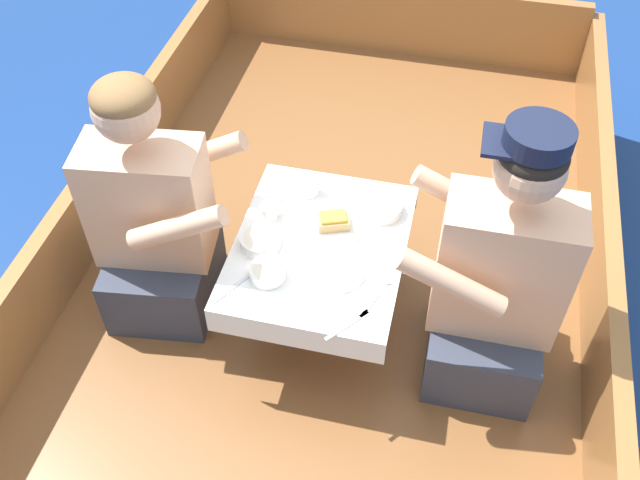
# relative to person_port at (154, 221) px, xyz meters

# --- Properties ---
(ground_plane) EXTENTS (60.00, 60.00, 0.00)m
(ground_plane) POSITION_rel_person_port_xyz_m (0.59, 0.16, -0.73)
(ground_plane) COLOR navy
(boat_deck) EXTENTS (2.04, 3.56, 0.33)m
(boat_deck) POSITION_rel_person_port_xyz_m (0.59, 0.16, -0.57)
(boat_deck) COLOR brown
(boat_deck) RESTS_ON ground_plane
(gunwale_port) EXTENTS (0.06, 3.56, 0.34)m
(gunwale_port) POSITION_rel_person_port_xyz_m (-0.40, 0.16, -0.23)
(gunwale_port) COLOR #936033
(gunwale_port) RESTS_ON boat_deck
(gunwale_starboard) EXTENTS (0.06, 3.56, 0.34)m
(gunwale_starboard) POSITION_rel_person_port_xyz_m (1.57, 0.16, -0.23)
(gunwale_starboard) COLOR #936033
(gunwale_starboard) RESTS_ON boat_deck
(bow_coaming) EXTENTS (1.92, 0.06, 0.39)m
(bow_coaming) POSITION_rel_person_port_xyz_m (0.59, 1.91, -0.20)
(bow_coaming) COLOR #936033
(bow_coaming) RESTS_ON boat_deck
(cockpit_table) EXTENTS (0.57, 0.71, 0.40)m
(cockpit_table) POSITION_rel_person_port_xyz_m (0.59, 0.03, -0.05)
(cockpit_table) COLOR #B2B2B7
(cockpit_table) RESTS_ON boat_deck
(person_port) EXTENTS (0.56, 0.50, 0.98)m
(person_port) POSITION_rel_person_port_xyz_m (0.00, 0.00, 0.00)
(person_port) COLOR #333847
(person_port) RESTS_ON boat_deck
(person_starboard) EXTENTS (0.53, 0.44, 1.04)m
(person_starboard) POSITION_rel_person_port_xyz_m (1.17, -0.03, 0.02)
(person_starboard) COLOR #333847
(person_starboard) RESTS_ON boat_deck
(plate_sandwich) EXTENTS (0.21, 0.21, 0.01)m
(plate_sandwich) POSITION_rel_person_port_xyz_m (0.61, 0.11, 0.00)
(plate_sandwich) COLOR white
(plate_sandwich) RESTS_ON cockpit_table
(plate_bread) EXTENTS (0.18, 0.18, 0.01)m
(plate_bread) POSITION_rel_person_port_xyz_m (0.67, -0.09, 0.00)
(plate_bread) COLOR white
(plate_bread) RESTS_ON cockpit_table
(sandwich) EXTENTS (0.13, 0.10, 0.05)m
(sandwich) POSITION_rel_person_port_xyz_m (0.61, 0.11, 0.03)
(sandwich) COLOR tan
(sandwich) RESTS_ON plate_sandwich
(bowl_port_near) EXTENTS (0.12, 0.12, 0.04)m
(bowl_port_near) POSITION_rel_person_port_xyz_m (0.46, -0.15, 0.02)
(bowl_port_near) COLOR white
(bowl_port_near) RESTS_ON cockpit_table
(bowl_starboard_near) EXTENTS (0.14, 0.14, 0.04)m
(bowl_starboard_near) POSITION_rel_person_port_xyz_m (0.76, 0.23, 0.02)
(bowl_starboard_near) COLOR white
(bowl_starboard_near) RESTS_ON cockpit_table
(bowl_center_far) EXTENTS (0.14, 0.14, 0.04)m
(bowl_center_far) POSITION_rel_person_port_xyz_m (0.39, -0.02, 0.02)
(bowl_center_far) COLOR white
(bowl_center_far) RESTS_ON cockpit_table
(coffee_cup_port) EXTENTS (0.09, 0.06, 0.05)m
(coffee_cup_port) POSITION_rel_person_port_xyz_m (0.39, 0.12, 0.03)
(coffee_cup_port) COLOR white
(coffee_cup_port) RESTS_ON cockpit_table
(coffee_cup_starboard) EXTENTS (0.10, 0.07, 0.07)m
(coffee_cup_starboard) POSITION_rel_person_port_xyz_m (0.49, 0.27, 0.03)
(coffee_cup_starboard) COLOR white
(coffee_cup_starboard) RESTS_ON cockpit_table
(utensil_spoon_center) EXTENTS (0.07, 0.16, 0.01)m
(utensil_spoon_center) POSITION_rel_person_port_xyz_m (0.82, -0.13, 0.00)
(utensil_spoon_center) COLOR silver
(utensil_spoon_center) RESTS_ON cockpit_table
(utensil_fork_starboard) EXTENTS (0.12, 0.15, 0.00)m
(utensil_fork_starboard) POSITION_rel_person_port_xyz_m (0.76, -0.27, 0.00)
(utensil_fork_starboard) COLOR silver
(utensil_fork_starboard) RESTS_ON cockpit_table
(utensil_knife_starboard) EXTENTS (0.10, 0.15, 0.00)m
(utensil_knife_starboard) POSITION_rel_person_port_xyz_m (0.36, -0.23, 0.00)
(utensil_knife_starboard) COLOR silver
(utensil_knife_starboard) RESTS_ON cockpit_table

